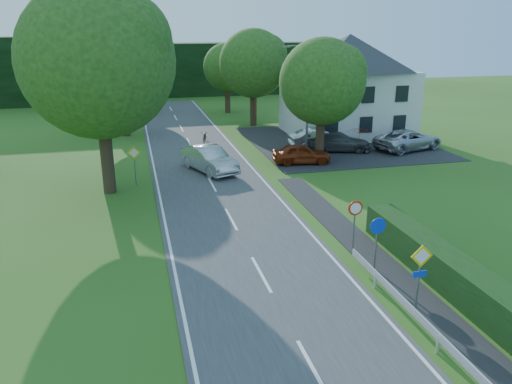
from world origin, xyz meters
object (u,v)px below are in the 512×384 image
object	(u,v)px
streetlight	(306,94)
parked_car_silver_a	(320,139)
parked_car_red	(301,154)
parasol	(359,140)
parked_car_silver_b	(408,140)
parked_car_grey	(338,142)
motorcycle	(205,137)
moving_car	(209,159)

from	to	relation	value
streetlight	parked_car_silver_a	bearing A→B (deg)	31.60
parked_car_red	parasol	size ratio (longest dim) A/B	1.95
parked_car_silver_a	parked_car_silver_b	size ratio (longest dim) A/B	0.86
parked_car_grey	parked_car_silver_b	world-z (taller)	parked_car_silver_b
parked_car_grey	parked_car_silver_b	size ratio (longest dim) A/B	0.88
streetlight	parasol	world-z (taller)	streetlight
streetlight	motorcycle	world-z (taller)	streetlight
moving_car	motorcycle	distance (m)	8.90
parked_car_grey	streetlight	bearing A→B (deg)	110.31
motorcycle	parked_car_silver_b	bearing A→B (deg)	-10.03
parked_car_red	parasol	bearing A→B (deg)	-59.63
motorcycle	parked_car_grey	size ratio (longest dim) A/B	0.35
parked_car_red	parked_car_silver_a	distance (m)	4.66
parked_car_grey	parked_car_silver_b	distance (m)	5.56
motorcycle	parked_car_red	distance (m)	10.10
motorcycle	parasol	world-z (taller)	parasol
streetlight	parked_car_silver_b	distance (m)	9.07
motorcycle	parked_car_silver_a	distance (m)	9.62
parasol	motorcycle	bearing A→B (deg)	150.61
moving_car	streetlight	bearing A→B (deg)	0.73
parked_car_red	parked_car_grey	distance (m)	4.89
streetlight	parked_car_red	distance (m)	4.76
motorcycle	parked_car_silver_b	xyz separation A→B (m)	(15.03, -6.47, 0.33)
parked_car_red	parked_car_grey	world-z (taller)	parked_car_grey
parked_car_red	moving_car	bearing A→B (deg)	101.83
streetlight	parked_car_red	world-z (taller)	streetlight
streetlight	motorcycle	size ratio (longest dim) A/B	4.65
parked_car_silver_b	moving_car	bearing A→B (deg)	82.71
parked_car_silver_b	parasol	world-z (taller)	parasol
parked_car_grey	parasol	world-z (taller)	parasol
parked_car_silver_b	parked_car_silver_a	bearing A→B (deg)	59.34
parked_car_grey	parked_car_silver_a	bearing A→B (deg)	70.83
streetlight	parked_car_silver_b	size ratio (longest dim) A/B	1.42
streetlight	moving_car	distance (m)	9.11
motorcycle	parked_car_silver_b	world-z (taller)	parked_car_silver_b
motorcycle	moving_car	bearing A→B (deg)	-83.19
parasol	parked_car_silver_a	bearing A→B (deg)	150.10
parked_car_silver_b	parasol	xyz separation A→B (m)	(-4.03, 0.28, 0.15)
moving_car	parked_car_red	world-z (taller)	moving_car
motorcycle	parked_car_grey	distance (m)	11.05
parked_car_silver_a	parasol	size ratio (longest dim) A/B	2.33
moving_car	motorcycle	size ratio (longest dim) A/B	2.93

